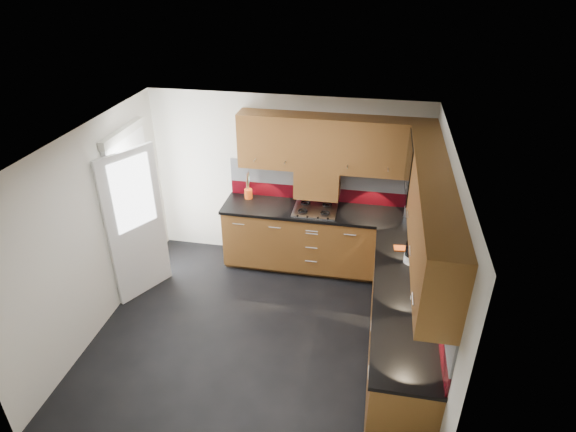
% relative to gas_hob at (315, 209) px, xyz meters
% --- Properties ---
extents(room, '(4.00, 3.80, 2.64)m').
position_rel_gas_hob_xyz_m(room, '(-0.45, -1.47, 0.54)').
color(room, black).
extents(base_cabinets, '(2.70, 3.20, 0.95)m').
position_rel_gas_hob_xyz_m(base_cabinets, '(0.62, -0.75, -0.52)').
color(base_cabinets, brown).
rests_on(base_cabinets, room).
extents(countertop, '(2.72, 3.22, 0.04)m').
position_rel_gas_hob_xyz_m(countertop, '(0.60, -0.77, -0.03)').
color(countertop, black).
rests_on(countertop, base_cabinets).
extents(backsplash, '(2.70, 3.20, 0.54)m').
position_rel_gas_hob_xyz_m(backsplash, '(0.83, -0.54, 0.26)').
color(backsplash, maroon).
rests_on(backsplash, countertop).
extents(upper_cabinets, '(2.50, 3.20, 0.72)m').
position_rel_gas_hob_xyz_m(upper_cabinets, '(0.78, -0.69, 0.88)').
color(upper_cabinets, brown).
rests_on(upper_cabinets, room).
extents(extractor_hood, '(0.60, 0.33, 0.40)m').
position_rel_gas_hob_xyz_m(extractor_hood, '(-0.00, 0.17, 0.33)').
color(extractor_hood, brown).
rests_on(extractor_hood, room).
extents(glass_cabinet, '(0.32, 0.80, 0.66)m').
position_rel_gas_hob_xyz_m(glass_cabinet, '(1.26, -0.40, 0.91)').
color(glass_cabinet, black).
rests_on(glass_cabinet, room).
extents(back_door, '(0.42, 1.19, 2.04)m').
position_rel_gas_hob_xyz_m(back_door, '(-2.23, -0.72, 0.08)').
color(back_door, white).
rests_on(back_door, room).
extents(gas_hob, '(0.58, 0.51, 0.05)m').
position_rel_gas_hob_xyz_m(gas_hob, '(0.00, 0.00, 0.00)').
color(gas_hob, silver).
rests_on(gas_hob, countertop).
extents(utensil_pot, '(0.11, 0.11, 0.40)m').
position_rel_gas_hob_xyz_m(utensil_pot, '(-0.97, 0.19, 0.08)').
color(utensil_pot, '#CB4A13').
rests_on(utensil_pot, countertop).
extents(toaster, '(0.27, 0.22, 0.17)m').
position_rel_gas_hob_xyz_m(toaster, '(1.30, 0.07, 0.07)').
color(toaster, silver).
rests_on(toaster, countertop).
extents(food_processor, '(0.17, 0.17, 0.28)m').
position_rel_gas_hob_xyz_m(food_processor, '(1.23, -1.01, 0.11)').
color(food_processor, white).
rests_on(food_processor, countertop).
extents(paper_towel, '(0.12, 0.12, 0.25)m').
position_rel_gas_hob_xyz_m(paper_towel, '(1.26, -1.67, 0.11)').
color(paper_towel, white).
rests_on(paper_towel, countertop).
extents(orange_cloth, '(0.15, 0.13, 0.01)m').
position_rel_gas_hob_xyz_m(orange_cloth, '(1.11, -0.76, -0.01)').
color(orange_cloth, '#DA5518').
rests_on(orange_cloth, countertop).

